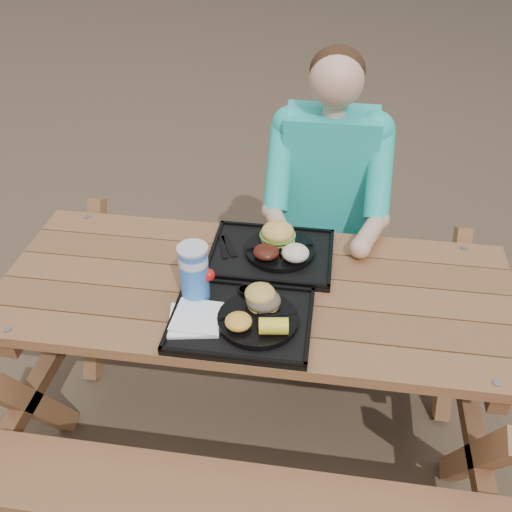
# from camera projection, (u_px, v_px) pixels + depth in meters

# --- Properties ---
(ground) EXTENTS (60.00, 60.00, 0.00)m
(ground) POSITION_uv_depth(u_px,v_px,m) (256.00, 421.00, 2.44)
(ground) COLOR #999999
(ground) RESTS_ON ground
(picnic_table) EXTENTS (1.80, 1.49, 0.75)m
(picnic_table) POSITION_uv_depth(u_px,v_px,m) (256.00, 360.00, 2.21)
(picnic_table) COLOR #999999
(picnic_table) RESTS_ON ground
(tray_near) EXTENTS (0.45, 0.35, 0.02)m
(tray_near) POSITION_uv_depth(u_px,v_px,m) (241.00, 321.00, 1.83)
(tray_near) COLOR black
(tray_near) RESTS_ON picnic_table
(tray_far) EXTENTS (0.45, 0.35, 0.02)m
(tray_far) POSITION_uv_depth(u_px,v_px,m) (271.00, 255.00, 2.12)
(tray_far) COLOR black
(tray_far) RESTS_ON picnic_table
(plate_near) EXTENTS (0.26, 0.26, 0.02)m
(plate_near) POSITION_uv_depth(u_px,v_px,m) (258.00, 319.00, 1.81)
(plate_near) COLOR black
(plate_near) RESTS_ON tray_near
(plate_far) EXTENTS (0.26, 0.26, 0.02)m
(plate_far) POSITION_uv_depth(u_px,v_px,m) (280.00, 250.00, 2.11)
(plate_far) COLOR black
(plate_far) RESTS_ON tray_far
(napkin_stack) EXTENTS (0.19, 0.19, 0.02)m
(napkin_stack) POSITION_uv_depth(u_px,v_px,m) (194.00, 319.00, 1.81)
(napkin_stack) COLOR white
(napkin_stack) RESTS_ON tray_near
(soda_cup) EXTENTS (0.09, 0.09, 0.19)m
(soda_cup) POSITION_uv_depth(u_px,v_px,m) (194.00, 274.00, 1.86)
(soda_cup) COLOR blue
(soda_cup) RESTS_ON tray_near
(condiment_bbq) EXTENTS (0.05, 0.05, 0.03)m
(condiment_bbq) POSITION_uv_depth(u_px,v_px,m) (245.00, 292.00, 1.91)
(condiment_bbq) COLOR black
(condiment_bbq) RESTS_ON tray_near
(condiment_mustard) EXTENTS (0.06, 0.06, 0.03)m
(condiment_mustard) POSITION_uv_depth(u_px,v_px,m) (264.00, 291.00, 1.91)
(condiment_mustard) COLOR #FAAC1B
(condiment_mustard) RESTS_ON tray_near
(sandwich) EXTENTS (0.11, 0.11, 0.11)m
(sandwich) POSITION_uv_depth(u_px,v_px,m) (263.00, 293.00, 1.81)
(sandwich) COLOR gold
(sandwich) RESTS_ON plate_near
(mac_cheese) EXTENTS (0.09, 0.09, 0.04)m
(mac_cheese) POSITION_uv_depth(u_px,v_px,m) (238.00, 322.00, 1.76)
(mac_cheese) COLOR yellow
(mac_cheese) RESTS_ON plate_near
(corn_cob) EXTENTS (0.10, 0.10, 0.05)m
(corn_cob) POSITION_uv_depth(u_px,v_px,m) (274.00, 326.00, 1.73)
(corn_cob) COLOR yellow
(corn_cob) RESTS_ON plate_near
(cutlery_far) EXTENTS (0.09, 0.14, 0.01)m
(cutlery_far) POSITION_uv_depth(u_px,v_px,m) (229.00, 246.00, 2.14)
(cutlery_far) COLOR black
(cutlery_far) RESTS_ON tray_far
(burger) EXTENTS (0.13, 0.13, 0.11)m
(burger) POSITION_uv_depth(u_px,v_px,m) (278.00, 228.00, 2.11)
(burger) COLOR #EEB154
(burger) RESTS_ON plate_far
(baked_beans) EXTENTS (0.10, 0.10, 0.04)m
(baked_beans) POSITION_uv_depth(u_px,v_px,m) (266.00, 252.00, 2.05)
(baked_beans) COLOR #44160D
(baked_beans) RESTS_ON plate_far
(potato_salad) EXTENTS (0.10, 0.10, 0.06)m
(potato_salad) POSITION_uv_depth(u_px,v_px,m) (295.00, 253.00, 2.03)
(potato_salad) COLOR beige
(potato_salad) RESTS_ON plate_far
(diner) EXTENTS (0.48, 0.84, 1.28)m
(diner) POSITION_uv_depth(u_px,v_px,m) (325.00, 219.00, 2.54)
(diner) COLOR #18A1AD
(diner) RESTS_ON ground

